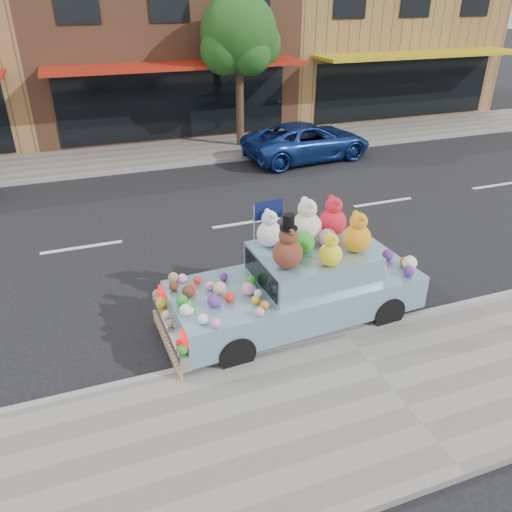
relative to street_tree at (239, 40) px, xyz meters
name	(u,v)px	position (x,y,z in m)	size (l,w,h in m)	color
ground	(247,223)	(-2.03, -6.55, -3.69)	(120.00, 120.00, 0.00)	black
near_sidewalk	(394,393)	(-2.03, -13.05, -3.63)	(60.00, 3.00, 0.12)	gray
far_sidewalk	(188,151)	(-2.03, -0.05, -3.63)	(60.00, 3.00, 0.12)	gray
near_kerb	(343,334)	(-2.03, -11.55, -3.63)	(60.00, 0.12, 0.13)	gray
far_kerb	(198,163)	(-2.03, -1.55, -3.63)	(60.00, 0.12, 0.13)	gray
storefront_mid	(152,32)	(-2.03, 5.42, -0.05)	(10.00, 9.80, 7.30)	brown
storefront_right	(362,27)	(7.97, 5.42, -0.05)	(10.00, 9.80, 7.30)	olive
street_tree	(239,40)	(0.00, 0.00, 0.00)	(3.00, 2.70, 5.22)	#38281C
car_blue	(307,141)	(1.70, -2.16, -3.07)	(2.06, 4.47, 1.24)	navy
art_car	(298,281)	(-2.56, -10.81, -2.90)	(4.57, 1.97, 2.25)	black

